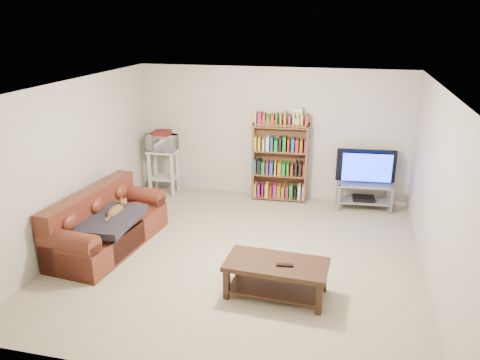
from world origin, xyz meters
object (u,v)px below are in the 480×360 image
(sofa, at_px, (105,227))
(coffee_table, at_px, (276,272))
(tv_stand, at_px, (364,191))
(bookshelf, at_px, (280,161))

(sofa, height_order, coffee_table, sofa)
(sofa, bearing_deg, tv_stand, 38.38)
(coffee_table, height_order, bookshelf, bookshelf)
(sofa, xyz_separation_m, tv_stand, (3.74, 2.37, 0.02))
(sofa, xyz_separation_m, coffee_table, (2.67, -0.70, 0.01))
(sofa, bearing_deg, coffee_table, -8.69)
(sofa, distance_m, coffee_table, 2.76)
(bookshelf, bearing_deg, sofa, -134.57)
(tv_stand, distance_m, bookshelf, 1.58)
(coffee_table, bearing_deg, sofa, 168.21)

